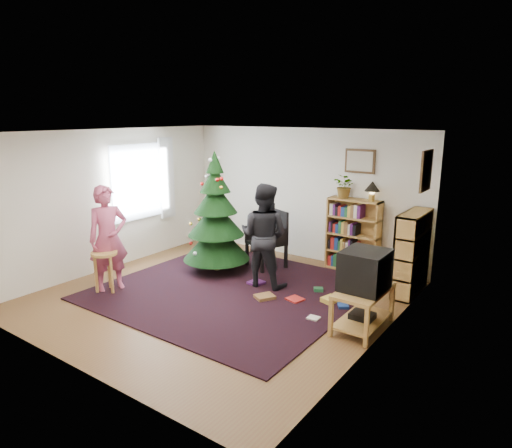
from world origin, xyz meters
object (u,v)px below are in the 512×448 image
Objects in this scene: picture_back at (360,161)px; person_standing at (108,239)px; tv_stand at (363,305)px; christmas_tree at (216,222)px; picture_right at (426,171)px; stool at (105,261)px; bookshelf_right at (412,252)px; potted_plant at (345,186)px; crt_tv at (365,270)px; table_lamp at (372,188)px; bookshelf_back at (353,234)px; person_by_chair at (264,236)px; armchair at (270,236)px.

picture_back is 4.40m from person_standing.
christmas_tree is at bearing 168.39° from tv_stand.
picture_right is 3.55m from christmas_tree.
christmas_tree is at bearing 66.85° from stool.
person_standing is (-0.81, -1.66, -0.05)m from christmas_tree.
bookshelf_right is 1.70m from potted_plant.
table_lamp reaches higher than crt_tv.
christmas_tree reaches higher than crt_tv.
tv_stand is 3.97m from stool.
stool is at bearing -139.79° from person_standing.
bookshelf_back is 4.23m from stool.
picture_right is 1.30m from bookshelf_right.
bookshelf_right is (1.19, -0.48, 0.00)m from bookshelf_back.
crt_tv is at bearing -53.25° from person_standing.
picture_back is 1.51m from picture_right.
christmas_tree is (-3.28, -0.87, -1.05)m from picture_right.
person_standing is at bearing -164.85° from crt_tv.
potted_plant is (0.67, 1.55, 0.67)m from person_by_chair.
bookshelf_back is at bearing 117.22° from tv_stand.
bookshelf_right is 1.24× the size of armchair.
table_lamp is at bearing 150.03° from picture_right.
crt_tv is (1.07, -2.21, -1.14)m from picture_back.
bookshelf_back is at bearing -19.98° from person_standing.
person_by_chair is (1.09, -0.10, -0.05)m from christmas_tree.
person_standing is at bearing -134.52° from table_lamp.
bookshelf_back is at bearing -128.13° from person_by_chair.
picture_back is 0.32× the size of person_by_chair.
crt_tv is (-0.26, -1.49, -1.14)m from picture_right.
bookshelf_back is at bearing 0.00° from potted_plant.
picture_back is 1.29m from bookshelf_back.
person_standing is 1.00× the size of person_by_chair.
christmas_tree reaches higher than table_lamp.
picture_right is 0.36× the size of person_standing.
bookshelf_back is at bearing 48.70° from armchair.
crt_tv is at bearing 155.86° from person_by_chair.
potted_plant is 0.50m from table_lamp.
christmas_tree is at bearing -14.17° from person_by_chair.
picture_right is 1.75× the size of table_lamp.
person_by_chair is at bearing -39.87° from armchair.
christmas_tree is 3.23× the size of stool.
bookshelf_right is 1.95× the size of stool.
christmas_tree is 1.84m from person_standing.
crt_tv is at bearing -69.77° from table_lamp.
potted_plant reaches higher than bookshelf_right.
picture_back reaches higher than bookshelf_right.
christmas_tree is at bearing 107.23° from bookshelf_right.
tv_stand is at bearing -64.18° from picture_back.
table_lamp is (-0.89, 0.48, 0.87)m from bookshelf_right.
person_standing reaches higher than stool.
bookshelf_back is 0.77× the size of person_by_chair.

